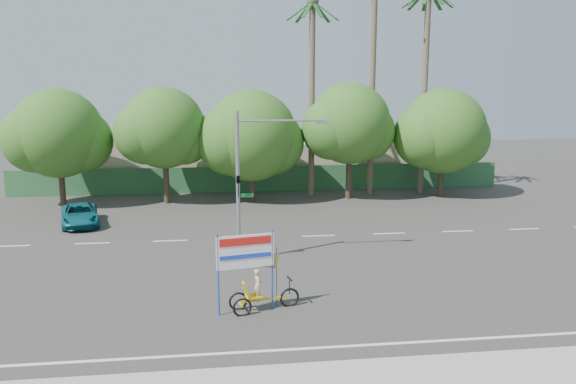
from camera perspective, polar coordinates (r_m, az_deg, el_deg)
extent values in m
plane|color=#33302D|center=(23.06, 1.73, -9.82)|extent=(120.00, 120.00, 0.00)
cube|color=gray|center=(16.34, 6.01, -18.77)|extent=(50.00, 2.40, 0.12)
cube|color=#336B3D|center=(43.54, -2.62, 1.34)|extent=(38.00, 0.08, 2.00)
cube|color=#C4B39B|center=(48.18, -15.02, 3.09)|extent=(12.00, 8.00, 4.00)
cube|color=#C4B39B|center=(49.08, 6.32, 3.29)|extent=(14.00, 8.00, 3.60)
cylinder|color=#473828|center=(41.23, -22.00, 1.10)|extent=(0.40, 0.40, 3.52)
sphere|color=#1F4E16|center=(40.86, -22.31, 5.53)|extent=(6.00, 6.00, 6.00)
sphere|color=#1F4E16|center=(40.87, -20.32, 4.88)|extent=(4.32, 4.32, 4.32)
sphere|color=#1F4E16|center=(41.02, -24.20, 4.96)|extent=(4.56, 4.56, 4.56)
cylinder|color=#473828|center=(39.99, -12.27, 1.52)|extent=(0.40, 0.40, 3.74)
sphere|color=#1F4E16|center=(39.60, -12.47, 6.39)|extent=(5.60, 5.60, 5.60)
sphere|color=#1F4E16|center=(39.85, -10.58, 5.62)|extent=(4.03, 4.03, 4.03)
sphere|color=#1F4E16|center=(39.51, -14.31, 5.80)|extent=(4.26, 4.26, 4.26)
cylinder|color=#473828|center=(39.93, -3.65, 1.42)|extent=(0.40, 0.40, 3.30)
sphere|color=#1F4E16|center=(39.55, -3.71, 5.71)|extent=(6.40, 6.40, 6.40)
sphere|color=#1F4E16|center=(40.01, -1.66, 5.03)|extent=(4.61, 4.61, 4.61)
sphere|color=#1F4E16|center=(39.27, -5.78, 5.20)|extent=(4.86, 4.86, 4.86)
cylinder|color=#473828|center=(40.90, 6.18, 2.00)|extent=(0.40, 0.40, 3.87)
sphere|color=#1F4E16|center=(40.52, 6.28, 6.93)|extent=(5.80, 5.80, 5.80)
sphere|color=#1F4E16|center=(41.17, 7.95, 6.09)|extent=(4.18, 4.18, 4.18)
sphere|color=#1F4E16|center=(40.02, 4.53, 6.41)|extent=(4.41, 4.41, 4.41)
cylinder|color=#473828|center=(43.07, 15.28, 1.83)|extent=(0.40, 0.40, 3.43)
sphere|color=#1F4E16|center=(42.72, 15.49, 5.97)|extent=(6.20, 6.20, 6.20)
sphere|color=#1F4E16|center=(43.59, 17.00, 5.25)|extent=(4.46, 4.46, 4.46)
sphere|color=#1F4E16|center=(42.00, 13.83, 5.54)|extent=(4.71, 4.71, 4.71)
cylinder|color=#70604C|center=(42.39, 8.57, 11.16)|extent=(0.44, 0.44, 17.00)
cylinder|color=#70604C|center=(43.63, 13.67, 9.65)|extent=(0.44, 0.44, 15.00)
cube|color=#1C4C21|center=(44.89, 14.70, 18.39)|extent=(1.65, 1.44, 1.36)
cube|color=#1C4C21|center=(44.99, 13.85, 18.41)|extent=(0.61, 1.93, 1.36)
cube|color=#1C4C21|center=(44.67, 13.10, 18.50)|extent=(1.20, 1.80, 1.36)
cylinder|color=#70604C|center=(41.42, 2.43, 9.20)|extent=(0.44, 0.44, 14.00)
sphere|color=#70604C|center=(41.82, 2.51, 18.83)|extent=(0.90, 0.90, 0.90)
cube|color=#1C4C21|center=(41.90, 3.84, 17.90)|extent=(1.91, 0.28, 1.36)
cube|color=#1C4C21|center=(42.45, 3.37, 17.81)|extent=(1.65, 1.44, 1.36)
cube|color=#1C4C21|center=(42.67, 2.51, 17.78)|extent=(0.61, 1.93, 1.36)
cube|color=#1C4C21|center=(42.46, 1.65, 17.82)|extent=(1.20, 1.80, 1.36)
cube|color=#1C4C21|center=(41.92, 1.17, 17.91)|extent=(1.89, 0.92, 1.36)
cube|color=#1C4C21|center=(41.28, 1.31, 18.02)|extent=(1.89, 0.92, 1.36)
cube|color=#1C4C21|center=(40.86, 2.02, 18.10)|extent=(1.20, 1.80, 1.36)
cube|color=#1C4C21|center=(40.86, 2.97, 18.09)|extent=(0.61, 1.93, 1.36)
cube|color=#1C4C21|center=(41.27, 3.69, 18.01)|extent=(1.65, 1.44, 1.36)
cylinder|color=gray|center=(26.59, -4.98, -6.92)|extent=(1.10, 1.10, 0.10)
cylinder|color=gray|center=(25.76, -5.10, 0.41)|extent=(0.18, 0.18, 7.00)
cylinder|color=gray|center=(25.54, -0.69, 7.26)|extent=(4.00, 0.10, 0.10)
cube|color=gray|center=(25.83, 3.53, 7.06)|extent=(0.55, 0.20, 0.12)
imported|color=black|center=(25.52, -5.09, 0.55)|extent=(0.16, 0.20, 1.00)
cube|color=#14662D|center=(25.84, -4.32, -0.33)|extent=(0.70, 0.04, 0.18)
torus|color=black|center=(21.26, 0.16, -10.68)|extent=(0.76, 0.23, 0.75)
torus|color=black|center=(21.06, -5.09, -11.00)|extent=(0.71, 0.22, 0.70)
torus|color=black|center=(20.50, -4.67, -11.62)|extent=(0.71, 0.22, 0.70)
cube|color=gold|center=(20.97, -2.33, -10.80)|extent=(1.87, 0.44, 0.07)
cube|color=gold|center=(20.77, -4.89, -11.25)|extent=(0.20, 0.67, 0.06)
cube|color=gold|center=(20.80, -3.53, -10.54)|extent=(0.64, 0.57, 0.07)
cube|color=gold|center=(20.62, -4.36, -9.82)|extent=(0.34, 0.51, 0.60)
cylinder|color=black|center=(21.10, 0.16, -9.56)|extent=(0.04, 0.04, 0.61)
cube|color=black|center=(21.00, 0.16, -8.79)|extent=(0.14, 0.50, 0.04)
imported|color=#CCB284|center=(20.69, -3.10, -9.40)|extent=(0.37, 0.49, 1.20)
cylinder|color=blue|center=(20.20, -7.11, -8.40)|extent=(0.07, 0.07, 3.00)
cylinder|color=blue|center=(20.66, -1.61, -7.88)|extent=(0.07, 0.07, 3.00)
cube|color=white|center=(20.17, -4.36, -6.05)|extent=(2.08, 0.47, 1.22)
cube|color=red|center=(20.03, -4.34, -5.02)|extent=(1.86, 0.39, 0.29)
cube|color=blue|center=(20.19, -4.32, -6.54)|extent=(1.86, 0.39, 0.16)
cylinder|color=black|center=(20.82, -1.16, -8.70)|extent=(0.03, 0.03, 2.33)
cube|color=red|center=(20.48, -2.22, -6.91)|extent=(0.97, 0.22, 0.73)
imported|color=#0F5D6B|center=(35.33, -20.39, -2.18)|extent=(3.08, 4.81, 1.23)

